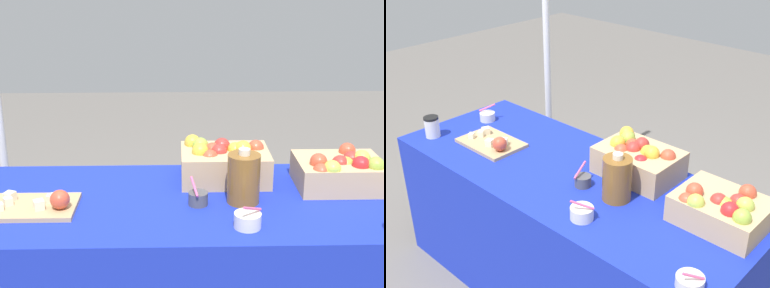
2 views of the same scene
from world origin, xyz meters
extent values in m
cube|color=#192DB7|center=(0.00, 0.00, 0.37)|extent=(1.90, 0.76, 0.74)
cube|color=tan|center=(0.73, 0.12, 0.80)|extent=(0.36, 0.28, 0.12)
sphere|color=#B2332D|center=(0.78, 0.14, 0.85)|extent=(0.07, 0.07, 0.07)
sphere|color=#99B742|center=(0.85, 0.03, 0.86)|extent=(0.07, 0.07, 0.07)
sphere|color=#B2332D|center=(0.72, 0.09, 0.85)|extent=(0.07, 0.07, 0.07)
sphere|color=#D14C33|center=(0.63, 0.07, 0.87)|extent=(0.07, 0.07, 0.07)
sphere|color=#B2C64C|center=(0.67, 0.01, 0.86)|extent=(0.07, 0.07, 0.07)
sphere|color=#D14C33|center=(0.63, 0.02, 0.84)|extent=(0.07, 0.07, 0.07)
sphere|color=#D14C33|center=(0.79, 0.21, 0.87)|extent=(0.07, 0.07, 0.07)
sphere|color=#99B742|center=(0.75, 0.09, 0.84)|extent=(0.07, 0.07, 0.07)
sphere|color=red|center=(0.79, 0.05, 0.86)|extent=(0.07, 0.07, 0.07)
sphere|color=#B2C64C|center=(0.82, 0.12, 0.86)|extent=(0.07, 0.07, 0.07)
cube|color=tan|center=(0.26, 0.20, 0.81)|extent=(0.38, 0.27, 0.13)
sphere|color=#99B742|center=(0.15, 0.25, 0.88)|extent=(0.07, 0.07, 0.07)
sphere|color=red|center=(0.31, 0.14, 0.85)|extent=(0.07, 0.07, 0.07)
sphere|color=#D14C33|center=(0.19, 0.15, 0.86)|extent=(0.07, 0.07, 0.07)
sphere|color=#D14C33|center=(0.20, 0.22, 0.87)|extent=(0.07, 0.07, 0.07)
sphere|color=#D14C33|center=(0.39, 0.23, 0.87)|extent=(0.07, 0.07, 0.07)
sphere|color=gold|center=(0.30, 0.21, 0.87)|extent=(0.07, 0.07, 0.07)
sphere|color=#B2332D|center=(0.23, 0.19, 0.87)|extent=(0.07, 0.07, 0.07)
sphere|color=gold|center=(0.33, 0.19, 0.88)|extent=(0.07, 0.07, 0.07)
sphere|color=#B2332D|center=(0.25, 0.23, 0.88)|extent=(0.07, 0.07, 0.07)
sphere|color=gold|center=(0.15, 0.17, 0.88)|extent=(0.07, 0.07, 0.07)
sphere|color=gold|center=(0.12, 0.28, 0.88)|extent=(0.07, 0.07, 0.07)
cube|color=tan|center=(-0.51, -0.08, 0.75)|extent=(0.34, 0.23, 0.02)
cube|color=beige|center=(-0.42, -0.06, 0.78)|extent=(0.05, 0.05, 0.04)
cube|color=beige|center=(-0.60, -0.07, 0.77)|extent=(0.04, 0.04, 0.03)
cube|color=beige|center=(-0.47, -0.12, 0.78)|extent=(0.05, 0.05, 0.04)
cube|color=beige|center=(-0.44, -0.06, 0.77)|extent=(0.03, 0.03, 0.03)
sphere|color=#D14C33|center=(-0.39, -0.11, 0.80)|extent=(0.07, 0.07, 0.07)
cube|color=beige|center=(-0.60, -0.04, 0.78)|extent=(0.05, 0.05, 0.04)
cylinder|color=silver|center=(0.30, -0.24, 0.77)|extent=(0.10, 0.10, 0.05)
cylinder|color=#EA598C|center=(0.31, -0.26, 0.82)|extent=(0.08, 0.08, 0.05)
cylinder|color=#4C4C51|center=(0.13, -0.05, 0.77)|extent=(0.08, 0.08, 0.05)
cylinder|color=#EA598C|center=(0.12, -0.06, 0.82)|extent=(0.03, 0.10, 0.05)
cylinder|color=brown|center=(0.31, -0.03, 0.84)|extent=(0.13, 0.13, 0.20)
cylinder|color=silver|center=(0.31, -0.03, 0.95)|extent=(0.04, 0.04, 0.02)
camera|label=1|loc=(0.06, -1.94, 1.63)|focal=49.62mm
camera|label=2|loc=(1.42, -1.47, 1.93)|focal=45.87mm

